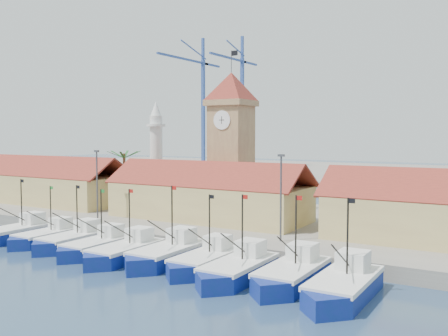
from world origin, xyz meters
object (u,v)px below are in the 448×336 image
Objects in this scene: boat_0 at (16,233)px; clock_tower at (231,139)px; boat_5 at (166,255)px; minaret at (156,152)px.

clock_tower reaches higher than boat_0.
boat_0 is at bearing -178.84° from boat_5.
minaret reaches higher than boat_5.
boat_0 is at bearing -92.81° from minaret.
clock_tower reaches higher than minaret.
minaret is (-20.87, 24.73, 8.90)m from boat_5.
minaret reaches higher than boat_0.
clock_tower is (-5.87, 22.73, 11.14)m from boat_5.
boat_5 is at bearing 1.16° from boat_0.
clock_tower reaches higher than boat_5.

